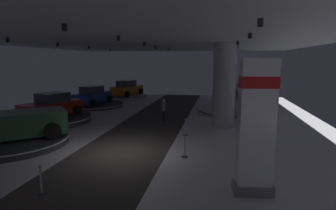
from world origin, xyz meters
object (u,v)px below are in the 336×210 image
Objects in this scene: display_platform_deep_right at (248,99)px; pickup_truck_deep_right at (249,89)px; display_car_far_left at (93,96)px; pickup_truck_near_left at (3,122)px; display_platform_mid_left at (52,119)px; display_platform_near_left at (12,141)px; display_platform_far_left at (93,105)px; display_car_deep_left at (127,89)px; brand_sign_pylon at (256,126)px; display_platform_deep_left at (127,96)px; display_platform_far_right at (233,110)px; visitor_walking_near at (164,109)px; display_car_mid_left at (52,106)px; display_car_far_right at (233,100)px; column_right at (224,85)px.

pickup_truck_deep_right is at bearing -83.75° from display_platform_deep_right.
display_platform_deep_right is 1.29× the size of display_car_far_left.
display_platform_mid_left is at bearing 100.00° from pickup_truck_near_left.
display_platform_near_left is 0.97× the size of display_platform_far_left.
brand_sign_pylon is at bearing -60.62° from display_car_deep_left.
brand_sign_pylon is at bearing -95.38° from display_platform_deep_right.
display_platform_deep_left reaches higher than display_platform_deep_right.
display_platform_far_right is at bearing 44.18° from pickup_truck_near_left.
display_platform_far_right is 16.71m from pickup_truck_near_left.
brand_sign_pylon is 0.76× the size of display_platform_far_left.
pickup_truck_deep_right reaches higher than display_car_far_left.
display_car_deep_left is at bearing 121.43° from visitor_walking_near.
display_platform_far_left is at bearing 96.61° from display_platform_near_left.
display_platform_near_left is at bearing -83.39° from display_platform_far_left.
brand_sign_pylon is at bearing -48.84° from display_platform_far_left.
display_platform_deep_left is at bearing 84.63° from display_car_mid_left.
display_car_deep_left is (-0.01, 17.80, 0.94)m from display_platform_near_left.
display_platform_deep_right is (2.00, 21.24, -2.08)m from brand_sign_pylon.
display_platform_mid_left is (-12.87, 8.17, -2.07)m from brand_sign_pylon.
display_car_far_right is at bearing -2.34° from display_platform_far_left.
display_car_mid_left is 19.59m from pickup_truck_deep_right.
brand_sign_pylon is 0.80× the size of display_platform_mid_left.
display_platform_deep_right is (1.96, 6.86, 0.06)m from display_platform_far_right.
display_car_deep_left is 2.84× the size of visitor_walking_near.
brand_sign_pylon reaches higher than display_car_far_right.
display_platform_near_left is at bearing -77.03° from display_platform_mid_left.
display_car_far_left is at bearing 131.23° from brand_sign_pylon.
display_car_mid_left reaches higher than display_platform_deep_right.
display_platform_deep_right is at bearing 76.69° from column_right.
display_platform_mid_left is 5.34m from display_platform_near_left.
display_car_deep_left is (1.17, 12.56, -0.00)m from display_car_mid_left.
pickup_truck_deep_right is at bearing 57.17° from visitor_walking_near.
display_platform_far_right is 13.36m from display_platform_deep_left.
display_car_far_right is 0.98× the size of display_platform_deep_left.
visitor_walking_near reaches higher than display_platform_deep_left.
display_platform_near_left is 1.03× the size of pickup_truck_deep_right.
column_right is 16.08m from display_platform_deep_left.
pickup_truck_deep_right is at bearing 73.06° from display_platform_far_right.
column_right is 15.95m from display_car_deep_left.
display_platform_far_left is 9.47m from visitor_walking_near.
display_platform_deep_left is at bearing 89.24° from pickup_truck_near_left.
column_right is 1.00× the size of pickup_truck_deep_right.
visitor_walking_near is (-5.09, -4.48, -0.09)m from display_car_far_right.
display_platform_deep_right is 1.25× the size of display_car_deep_left.
display_car_deep_left reaches higher than display_platform_near_left.
display_car_deep_left is at bearing 84.62° from display_platform_mid_left.
brand_sign_pylon is 0.78× the size of display_platform_near_left.
display_platform_far_right is at bearing 41.13° from visitor_walking_near.
display_platform_near_left is at bearing -77.21° from display_car_mid_left.
display_platform_mid_left reaches higher than display_platform_deep_right.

